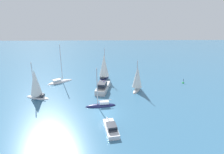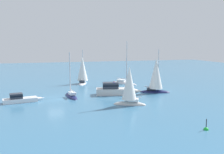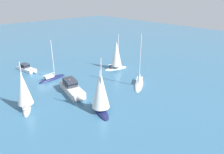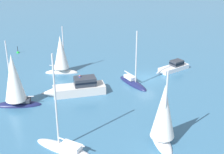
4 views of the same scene
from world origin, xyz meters
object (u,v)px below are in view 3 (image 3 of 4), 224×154
ketch (139,84)px  yacht (52,78)px  ketch_1 (24,93)px  powerboat (27,68)px  cabin_cruiser (72,88)px  sailboat (116,57)px  sloop (100,93)px

ketch → yacht: size_ratio=1.23×
ketch_1 → yacht: yacht is taller
ketch → powerboat: bearing=-95.2°
powerboat → ketch_1: ketch_1 is taller
ketch_1 → cabin_cruiser: bearing=-67.0°
sailboat → yacht: (-3.99, -13.07, -2.53)m
powerboat → yacht: bearing=1.8°
cabin_cruiser → yacht: bearing=-170.6°
cabin_cruiser → ketch_1: bearing=-80.1°
sloop → cabin_cruiser: sloop is taller
sloop → yacht: 15.41m
yacht → ketch_1: bearing=-143.6°
ketch_1 → yacht: (-7.46, 7.79, -2.37)m
powerboat → ketch: 23.95m
powerboat → ketch_1: 16.59m
powerboat → yacht: 8.05m
cabin_cruiser → powerboat: bearing=-163.2°
sailboat → yacht: size_ratio=0.99×
sloop → powerboat: sloop is taller
sloop → powerboat: size_ratio=1.35×
sloop → cabin_cruiser: 7.77m
ketch → ketch_1: size_ratio=1.32×
sloop → yacht: size_ratio=1.05×
cabin_cruiser → powerboat: (-15.52, -1.46, -0.30)m
sloop → sailboat: (-11.18, 13.49, -0.14)m
powerboat → sailboat: bearing=40.7°
ketch_1 → yacht: 11.04m
sloop → ketch: bearing=124.4°
sailboat → sloop: bearing=-123.3°
sloop → yacht: sloop is taller
ketch → ketch_1: ketch is taller
cabin_cruiser → ketch: bearing=75.7°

